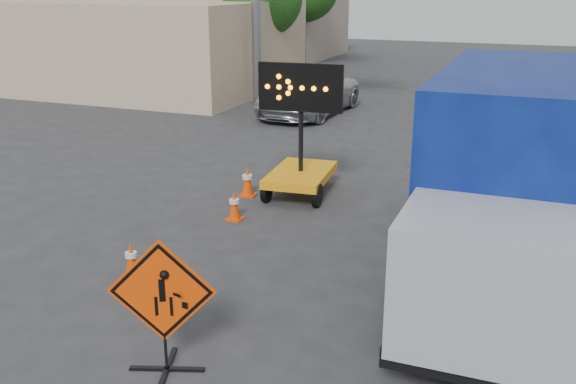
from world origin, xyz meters
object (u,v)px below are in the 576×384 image
Objects in this scene: pickup_truck at (308,94)px; box_truck at (505,192)px; construction_sign at (163,304)px; arrow_board at (301,167)px.

pickup_truck is 14.77m from box_truck.
construction_sign reaches higher than pickup_truck.
arrow_board is 0.57× the size of pickup_truck.
arrow_board reaches higher than pickup_truck.
construction_sign is at bearing -72.73° from pickup_truck.
pickup_truck is at bearing 122.20° from box_truck.
pickup_truck is (-4.26, 16.71, -0.22)m from construction_sign.
box_truck reaches higher than construction_sign.
box_truck is (3.75, 4.33, 0.62)m from construction_sign.
pickup_truck is 0.73× the size of box_truck.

